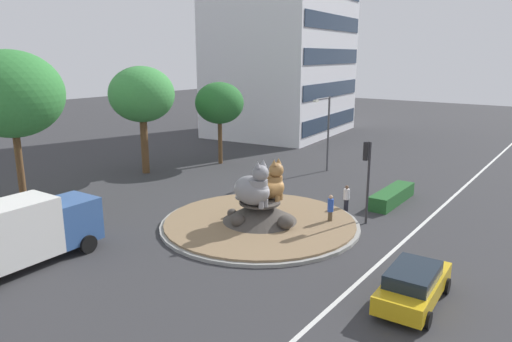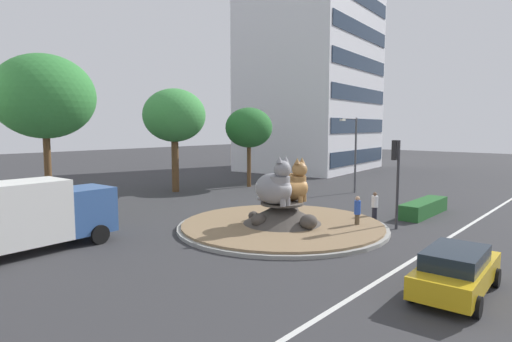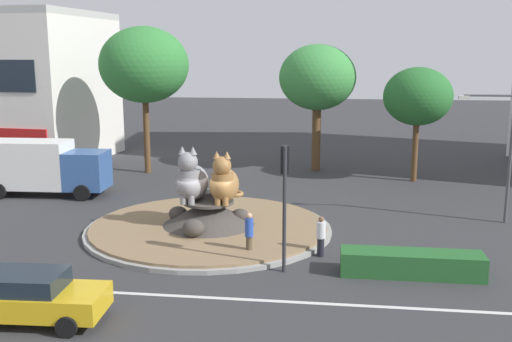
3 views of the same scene
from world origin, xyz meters
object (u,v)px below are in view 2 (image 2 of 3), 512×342
object	(u,v)px
traffic_light_mast	(396,167)
sedan_on_far_lane	(456,270)
office_tower	(312,67)
cat_statue_tabby	(293,185)
streetlight_arm	(354,148)
cat_statue_grey	(275,186)
second_tree_near_tower	(249,128)
third_tree_left	(174,116)
pedestrian_blue_shirt	(357,212)
pedestrian_white_shirt	(375,205)
delivery_box_truck	(25,215)
broadleaf_tree_behind_island	(44,97)

from	to	relation	value
traffic_light_mast	sedan_on_far_lane	distance (m)	9.38
traffic_light_mast	office_tower	world-z (taller)	office_tower
traffic_light_mast	office_tower	distance (m)	34.24
cat_statue_tabby	traffic_light_mast	bearing A→B (deg)	33.45
sedan_on_far_lane	streetlight_arm	bearing A→B (deg)	34.38
cat_statue_grey	cat_statue_tabby	size ratio (longest dim) A/B	1.09
second_tree_near_tower	third_tree_left	bearing A→B (deg)	156.89
third_tree_left	pedestrian_blue_shirt	world-z (taller)	third_tree_left
second_tree_near_tower	third_tree_left	distance (m)	6.91
streetlight_arm	pedestrian_blue_shirt	xyz separation A→B (m)	(-11.21, -6.30, -2.75)
cat_statue_tabby	second_tree_near_tower	xyz separation A→B (m)	(9.99, 12.22, 3.05)
office_tower	streetlight_arm	bearing A→B (deg)	-142.47
office_tower	cat_statue_grey	bearing A→B (deg)	-155.25
cat_statue_grey	pedestrian_white_shirt	bearing A→B (deg)	67.63
delivery_box_truck	cat_statue_grey	bearing A→B (deg)	-31.29
streetlight_arm	sedan_on_far_lane	world-z (taller)	streetlight_arm
sedan_on_far_lane	delivery_box_truck	world-z (taller)	delivery_box_truck
cat_statue_tabby	broadleaf_tree_behind_island	bearing A→B (deg)	-150.07
office_tower	broadleaf_tree_behind_island	size ratio (longest dim) A/B	2.66
office_tower	sedan_on_far_lane	world-z (taller)	office_tower
third_tree_left	cat_statue_grey	bearing A→B (deg)	-109.29
second_tree_near_tower	streetlight_arm	xyz separation A→B (m)	(2.79, -9.02, -1.64)
cat_statue_tabby	third_tree_left	size ratio (longest dim) A/B	0.28
second_tree_near_tower	third_tree_left	world-z (taller)	third_tree_left
sedan_on_far_lane	delivery_box_truck	size ratio (longest dim) A/B	0.63
cat_statue_tabby	pedestrian_white_shirt	distance (m)	5.39
second_tree_near_tower	delivery_box_truck	distance (m)	22.92
broadleaf_tree_behind_island	sedan_on_far_lane	distance (m)	23.61
office_tower	third_tree_left	bearing A→B (deg)	179.82
streetlight_arm	delivery_box_truck	xyz separation A→B (m)	(-24.45, 2.46, -2.02)
cat_statue_grey	pedestrian_blue_shirt	xyz separation A→B (m)	(3.07, -3.13, -1.40)
traffic_light_mast	sedan_on_far_lane	xyz separation A→B (m)	(-7.37, -5.24, -2.51)
traffic_light_mast	third_tree_left	bearing A→B (deg)	-6.71
traffic_light_mast	streetlight_arm	world-z (taller)	streetlight_arm
streetlight_arm	delivery_box_truck	bearing A→B (deg)	-6.95
pedestrian_white_shirt	sedan_on_far_lane	distance (m)	11.17
sedan_on_far_lane	traffic_light_mast	bearing A→B (deg)	32.62
pedestrian_white_shirt	third_tree_left	bearing A→B (deg)	-4.41
broadleaf_tree_behind_island	streetlight_arm	bearing A→B (deg)	-25.04
cat_statue_tabby	traffic_light_mast	size ratio (longest dim) A/B	0.50
sedan_on_far_lane	delivery_box_truck	bearing A→B (deg)	112.85
cat_statue_grey	sedan_on_far_lane	size ratio (longest dim) A/B	0.56
broadleaf_tree_behind_island	pedestrian_blue_shirt	distance (m)	19.37
sedan_on_far_lane	delivery_box_truck	distance (m)	17.09
office_tower	delivery_box_truck	size ratio (longest dim) A/B	3.51
broadleaf_tree_behind_island	pedestrian_blue_shirt	bearing A→B (deg)	-59.81
office_tower	third_tree_left	size ratio (longest dim) A/B	3.02
broadleaf_tree_behind_island	sedan_on_far_lane	size ratio (longest dim) A/B	2.08
office_tower	second_tree_near_tower	world-z (taller)	office_tower
cat_statue_grey	pedestrian_white_shirt	size ratio (longest dim) A/B	1.58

